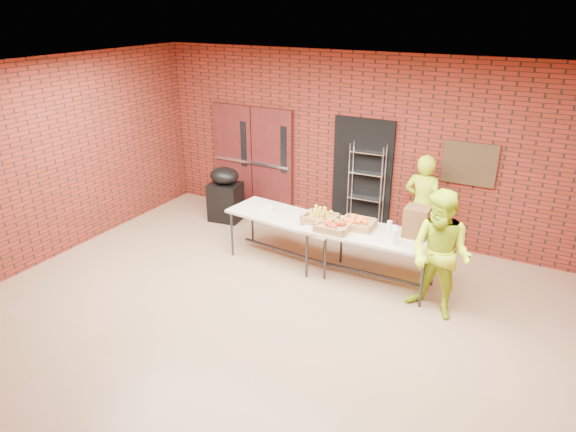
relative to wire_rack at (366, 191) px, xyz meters
The scene contains 19 objects.
room 3.41m from the wire_rack, 94.11° to the right, with size 8.08×7.08×3.28m.
double_doors 2.45m from the wire_rack, behind, with size 1.78×0.12×2.10m.
dark_doorway 0.28m from the wire_rack, 134.65° to the left, with size 1.10×0.06×2.10m, color black.
bronze_plaque 1.81m from the wire_rack, ahead, with size 0.85×0.04×0.70m, color #3C2C18.
wire_rack is the anchor object (origin of this frame).
table_left 1.72m from the wire_rack, 117.23° to the right, with size 1.98×1.00×0.78m.
table_right 1.72m from the wire_rack, 67.07° to the right, with size 2.01×0.87×0.82m.
basket_bananas 1.61m from the wire_rack, 95.21° to the right, with size 0.50×0.39×0.16m.
basket_oranges 1.57m from the wire_rack, 74.15° to the right, with size 0.49×0.38×0.15m.
basket_apples 1.80m from the wire_rack, 85.22° to the right, with size 0.48×0.38×0.15m.
muffin_tray 1.57m from the wire_rack, 96.39° to the right, with size 0.38×0.38×0.10m.
napkin_box 1.87m from the wire_rack, 127.32° to the right, with size 0.17×0.11×0.06m, color silver.
coffee_dispenser 1.91m from the wire_rack, 47.69° to the right, with size 0.34×0.30×0.45m, color brown.
cup_stack_front 2.01m from the wire_rack, 58.55° to the right, with size 0.08×0.08×0.23m, color silver.
cup_stack_mid 2.12m from the wire_rack, 58.96° to the right, with size 0.08×0.08×0.23m, color silver.
cup_stack_back 1.80m from the wire_rack, 59.02° to the right, with size 0.07×0.07×0.21m, color silver.
covered_grill 2.70m from the wire_rack, 166.35° to the right, with size 0.64×0.56×1.06m.
volunteer_woman 1.10m from the wire_rack, 13.77° to the right, with size 0.63×0.41×1.72m, color #AACD16.
volunteer_man 2.64m from the wire_rack, 48.27° to the right, with size 0.86×0.67×1.77m, color #AACD16.
Camera 1 is at (3.08, -4.88, 3.96)m, focal length 32.00 mm.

